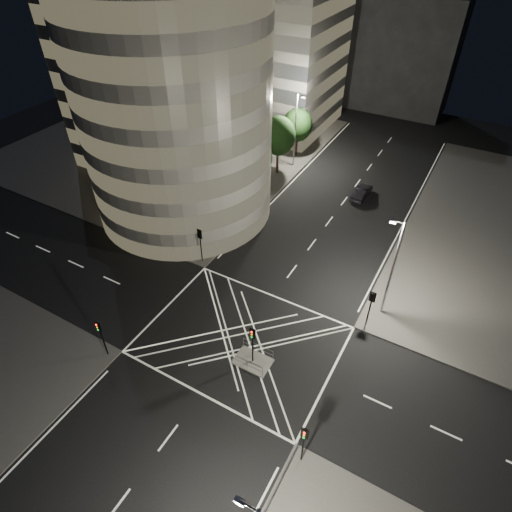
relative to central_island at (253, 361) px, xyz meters
The scene contains 22 objects.
ground 2.50m from the central_island, 143.13° to the left, with size 120.00×120.00×0.00m, color black.
sidewalk_far_left 42.11m from the central_island, 137.41° to the left, with size 42.00×42.00×0.15m, color #484543.
central_island is the anchor object (origin of this frame).
office_tower_curved 32.93m from the central_island, 138.33° to the left, with size 30.00×29.00×27.20m.
office_block_rear 50.90m from the central_island, 118.89° to the left, with size 24.00×16.00×22.00m, color gray.
building_far_end 60.46m from the central_island, 95.76° to the left, with size 18.00×8.00×18.00m, color black.
tree_a 16.96m from the central_island, 139.97° to the left, with size 4.85×4.85×7.33m.
tree_b 21.36m from the central_island, 127.15° to the left, with size 4.48×4.48×7.77m.
tree_c 26.22m from the central_island, 119.05° to the left, with size 4.12×4.12×7.29m.
tree_d 31.58m from the central_island, 113.68° to the left, with size 4.47×4.47×7.89m.
tree_e 36.99m from the central_island, 109.92° to the left, with size 4.09×4.09×6.93m.
traffic_signal_fl 13.91m from the central_island, 142.46° to the left, with size 0.55×0.22×4.00m.
traffic_signal_nl 12.36m from the central_island, 153.86° to the right, with size 0.55×0.22×4.00m.
traffic_signal_fr 11.10m from the central_island, 50.67° to the left, with size 0.55×0.22×4.00m.
traffic_signal_nr 9.08m from the central_island, 37.93° to the right, with size 0.55×0.22×4.00m.
traffic_signal_island 2.84m from the central_island, ahead, with size 0.55×0.22×4.00m.
street_lamp_left_near 18.52m from the central_island, 130.27° to the left, with size 1.25×0.25×10.00m.
street_lamp_left_far 33.95m from the central_island, 109.95° to the left, with size 1.25×0.25×10.00m.
street_lamp_right_far 13.98m from the central_island, 54.70° to the left, with size 1.25×0.25×10.00m.
railing_island_south 1.10m from the central_island, 90.00° to the right, with size 2.80×0.06×1.10m, color slate.
railing_island_north 1.10m from the central_island, 90.00° to the left, with size 2.80×0.06×1.10m, color slate.
sedan 28.36m from the central_island, 91.01° to the left, with size 1.50×4.30×1.42m, color black.
Camera 1 is at (12.62, -19.74, 29.24)m, focal length 30.00 mm.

